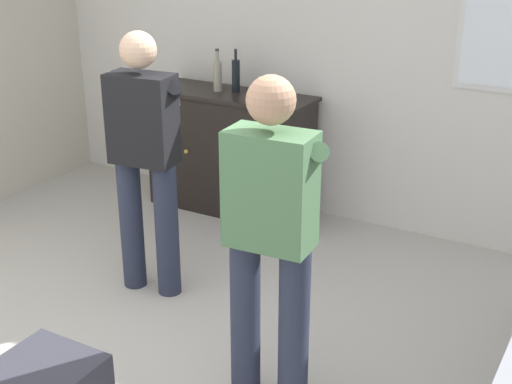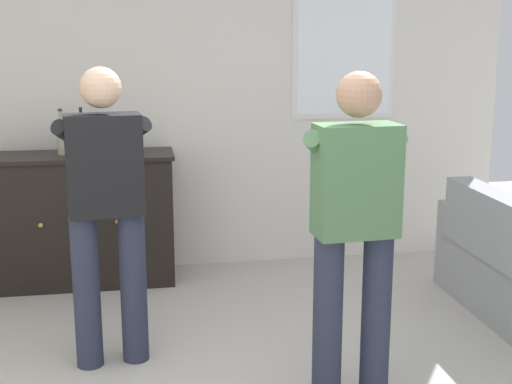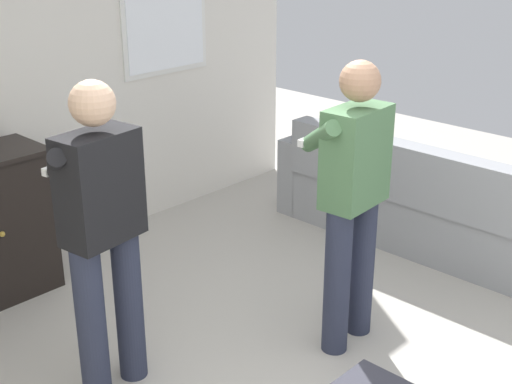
{
  "view_description": "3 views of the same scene",
  "coord_description": "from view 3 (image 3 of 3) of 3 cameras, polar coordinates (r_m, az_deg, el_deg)",
  "views": [
    {
      "loc": [
        2.09,
        -2.34,
        2.34
      ],
      "look_at": [
        0.4,
        0.63,
        0.97
      ],
      "focal_mm": 50.0,
      "sensor_mm": 36.0,
      "label": 1
    },
    {
      "loc": [
        -0.38,
        -2.96,
        1.86
      ],
      "look_at": [
        0.24,
        0.66,
        1.03
      ],
      "focal_mm": 50.0,
      "sensor_mm": 36.0,
      "label": 2
    },
    {
      "loc": [
        -2.35,
        -1.83,
        2.4
      ],
      "look_at": [
        0.28,
        0.66,
        0.96
      ],
      "focal_mm": 50.0,
      "sensor_mm": 36.0,
      "label": 3
    }
  ],
  "objects": [
    {
      "name": "wall_back_with_window",
      "position": [
        5.18,
        -18.51,
        9.55
      ],
      "size": [
        5.2,
        0.15,
        2.8
      ],
      "color": "silver",
      "rests_on": "ground"
    },
    {
      "name": "couch",
      "position": [
        5.43,
        13.5,
        -1.4
      ],
      "size": [
        0.57,
        2.57,
        0.85
      ],
      "color": "gray",
      "rests_on": "ground"
    },
    {
      "name": "person_standing_left",
      "position": [
        3.6,
        -12.25,
        -2.8
      ],
      "size": [
        0.55,
        0.5,
        1.68
      ],
      "color": "#282D42",
      "rests_on": "ground"
    },
    {
      "name": "person_standing_right",
      "position": [
        3.97,
        7.7,
        -0.12
      ],
      "size": [
        0.56,
        0.49,
        1.68
      ],
      "color": "#282D42",
      "rests_on": "ground"
    }
  ]
}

